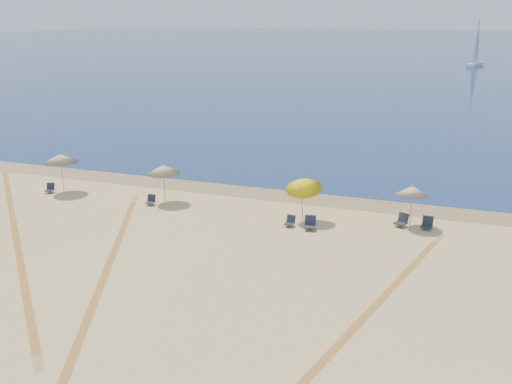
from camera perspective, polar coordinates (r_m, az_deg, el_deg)
ocean at (r=236.51m, az=17.54°, el=13.51°), size 500.00×500.00×0.00m
wet_sand at (r=38.43m, az=2.02°, el=-0.20°), size 500.00×500.00×0.00m
umbrella_1 at (r=40.46m, az=-18.40°, el=3.13°), size 2.21×2.21×2.61m
umbrella_2 at (r=36.75m, az=-8.93°, el=2.18°), size 2.04×2.05×2.43m
umbrella_3 at (r=33.08m, az=4.64°, el=0.76°), size 2.05×2.12×2.73m
umbrella_4 at (r=33.33m, az=14.90°, el=0.11°), size 1.87×1.91×2.37m
chair_2 at (r=41.03m, az=-19.34°, el=0.34°), size 0.67×0.73×0.62m
chair_3 at (r=36.84m, az=-10.16°, el=-0.80°), size 0.59×0.66×0.62m
chair_4 at (r=32.72m, az=3.33°, el=-2.86°), size 0.56×0.63×0.60m
chair_5 at (r=32.31m, az=5.27°, el=-3.06°), size 0.73×0.82×0.74m
chair_6 at (r=33.61m, az=13.95°, el=-2.71°), size 0.82×0.88×0.72m
chair_7 at (r=33.53m, az=16.26°, el=-2.96°), size 0.64×0.74×0.70m
sailboat_0 at (r=139.94m, az=20.57°, el=12.58°), size 3.55×7.02×10.14m
tire_tracks at (r=26.28m, az=-13.16°, el=-9.11°), size 55.81×44.88×0.00m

